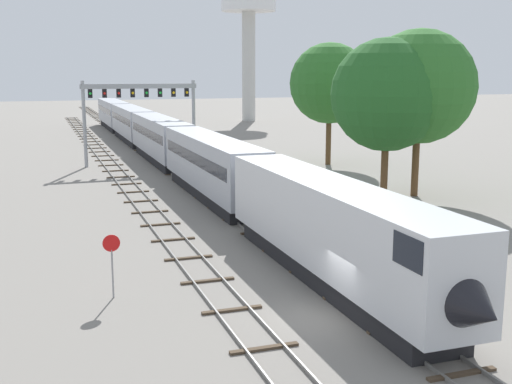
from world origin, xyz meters
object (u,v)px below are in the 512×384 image
Objects in this scene: trackside_tree_mid at (330,83)px; trackside_tree_right at (387,95)px; signal_gantry at (140,103)px; trackside_tree_left at (419,87)px; water_tower at (249,10)px; passenger_train at (159,138)px; stop_sign at (112,257)px.

trackside_tree_mid reaches higher than trackside_tree_right.
trackside_tree_left is at bearing -53.91° from signal_gantry.
trackside_tree_right is (-2.74, 0.07, -0.59)m from trackside_tree_left.
water_tower reaches higher than trackside_tree_right.
trackside_tree_mid is at bearing 78.49° from trackside_tree_right.
signal_gantry is 0.92× the size of trackside_tree_left.
trackside_tree_right is at bearing -58.25° from signal_gantry.
trackside_tree_right reaches higher than passenger_train.
trackside_tree_right is at bearing 35.23° from stop_sign.
signal_gantry is at bearing -119.11° from water_tower.
water_tower is 80.27m from trackside_tree_right.
trackside_tree_mid is at bearing -100.37° from water_tower.
trackside_tree_left is at bearing -98.66° from water_tower.
stop_sign is 28.67m from trackside_tree_right.
trackside_tree_mid is (18.77, -6.50, 1.99)m from signal_gantry.
stop_sign is at bearing -127.88° from trackside_tree_mid.
signal_gantry reaches higher than stop_sign.
signal_gantry is 0.46× the size of water_tower.
passenger_train is 8.91× the size of signal_gantry.
water_tower reaches higher than trackside_tree_mid.
trackside_tree_left is at bearing -1.50° from trackside_tree_right.
signal_gantry is 62.84m from water_tower.
trackside_tree_left reaches higher than signal_gantry.
trackside_tree_left reaches higher than passenger_train.
water_tower reaches higher than signal_gantry.
trackside_tree_right is at bearing 178.50° from trackside_tree_left.
trackside_tree_mid is (-10.96, -59.89, -12.65)m from water_tower.
stop_sign is at bearing -147.88° from trackside_tree_left.
signal_gantry is 4.20× the size of stop_sign.
signal_gantry is at bearing 79.19° from stop_sign.
water_tower is at bearing 79.63° from trackside_tree_mid.
water_tower reaches higher than stop_sign.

